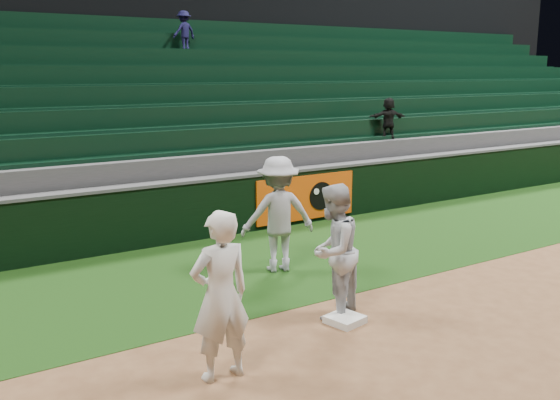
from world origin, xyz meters
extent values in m
plane|color=brown|center=(0.00, 0.00, 0.00)|extent=(70.00, 70.00, 0.00)
cube|color=black|center=(0.00, 3.00, 0.00)|extent=(36.00, 4.20, 0.01)
cube|color=silver|center=(0.19, 0.10, 0.05)|extent=(0.52, 0.52, 0.10)
imported|color=silver|center=(-1.95, -0.35, 0.97)|extent=(0.71, 0.47, 1.94)
imported|color=#A9ACB4|center=(0.20, 0.41, 0.95)|extent=(1.15, 1.06, 1.89)
imported|color=#9597A1|center=(0.66, 2.53, 1.00)|extent=(1.43, 1.06, 1.98)
cube|color=black|center=(0.00, 5.20, 0.60)|extent=(36.00, 0.35, 1.20)
cube|color=#D84C0A|center=(3.00, 5.01, 0.60)|extent=(2.60, 0.05, 1.00)
cylinder|color=black|center=(3.40, 4.98, 0.60)|extent=(0.64, 0.02, 0.64)
cylinder|color=white|center=(3.25, 4.96, 0.72)|extent=(0.14, 0.02, 0.14)
cube|color=#424244|center=(0.00, 5.20, 1.22)|extent=(36.00, 0.40, 0.06)
cube|color=#353538|center=(0.00, 5.92, 0.82)|extent=(36.00, 0.85, 1.65)
cube|color=black|center=(0.00, 6.18, 1.90)|extent=(36.00, 0.14, 0.50)
cube|color=black|center=(0.00, 6.01, 1.69)|extent=(36.00, 0.45, 0.08)
cube|color=#353538|center=(0.00, 6.78, 1.05)|extent=(36.00, 0.85, 2.10)
cube|color=black|center=(0.00, 7.03, 2.35)|extent=(36.00, 0.14, 0.50)
cube|color=black|center=(0.00, 6.86, 2.14)|extent=(36.00, 0.45, 0.08)
cube|color=#353538|center=(0.00, 7.62, 1.27)|extent=(36.00, 0.85, 2.55)
cube|color=black|center=(0.00, 7.88, 2.80)|extent=(36.00, 0.14, 0.50)
cube|color=black|center=(0.00, 7.71, 2.59)|extent=(36.00, 0.45, 0.08)
cube|color=#353538|center=(0.00, 8.47, 1.50)|extent=(36.00, 0.85, 3.00)
cube|color=black|center=(0.00, 8.73, 3.25)|extent=(36.00, 0.14, 0.50)
cube|color=black|center=(0.00, 8.56, 3.04)|extent=(36.00, 0.45, 0.08)
cube|color=#353538|center=(0.00, 9.32, 1.73)|extent=(36.00, 0.85, 3.45)
cube|color=black|center=(0.00, 9.58, 3.70)|extent=(36.00, 0.14, 0.50)
cube|color=black|center=(0.00, 9.41, 3.49)|extent=(36.00, 0.45, 0.08)
cube|color=#353538|center=(0.00, 10.18, 1.95)|extent=(36.00, 0.85, 3.90)
cube|color=black|center=(0.00, 10.43, 4.15)|extent=(36.00, 0.14, 0.50)
cube|color=black|center=(0.00, 10.26, 3.94)|extent=(36.00, 0.45, 0.08)
cube|color=#353538|center=(0.00, 11.02, 2.17)|extent=(36.00, 0.85, 4.35)
cube|color=black|center=(0.00, 11.28, 4.60)|extent=(36.00, 0.14, 0.50)
cube|color=black|center=(0.00, 11.11, 4.39)|extent=(36.00, 0.45, 0.08)
imported|color=black|center=(6.20, 5.88, 2.18)|extent=(1.04, 0.62, 1.06)
imported|color=#100F34|center=(2.47, 10.13, 4.45)|extent=(0.79, 0.57, 1.09)
camera|label=1|loc=(-4.93, -6.16, 3.41)|focal=40.00mm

